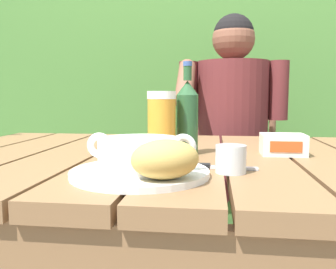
{
  "coord_description": "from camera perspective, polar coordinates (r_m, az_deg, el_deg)",
  "views": [
    {
      "loc": [
        0.06,
        -0.92,
        0.9
      ],
      "look_at": [
        -0.04,
        -0.16,
        0.81
      ],
      "focal_mm": 38.1,
      "sensor_mm": 36.0,
      "label": 1
    }
  ],
  "objects": [
    {
      "name": "beer_glass",
      "position": [
        0.9,
        -1.02,
        1.69
      ],
      "size": [
        0.07,
        0.07,
        0.17
      ],
      "color": "orange",
      "rests_on": "dining_table"
    },
    {
      "name": "table_knife",
      "position": [
        0.77,
        6.53,
        -5.11
      ],
      "size": [
        0.17,
        0.03,
        0.01
      ],
      "color": "silver",
      "rests_on": "dining_table"
    },
    {
      "name": "water_glass_small",
      "position": [
        0.73,
        10.01,
        -3.87
      ],
      "size": [
        0.06,
        0.06,
        0.06
      ],
      "color": "silver",
      "rests_on": "dining_table"
    },
    {
      "name": "soup_bowl",
      "position": [
        0.69,
        -4.54,
        -2.98
      ],
      "size": [
        0.21,
        0.16,
        0.07
      ],
      "color": "white",
      "rests_on": "serving_plate"
    },
    {
      "name": "hedge_backdrop",
      "position": [
        2.49,
        6.05,
        9.55
      ],
      "size": [
        4.23,
        0.86,
        2.77
      ],
      "color": "#4A7C36",
      "rests_on": "ground_plane"
    },
    {
      "name": "beer_bottle",
      "position": [
        0.94,
        3.1,
        2.98
      ],
      "size": [
        0.06,
        0.06,
        0.24
      ],
      "color": "#29532E",
      "rests_on": "dining_table"
    },
    {
      "name": "person_eating",
      "position": [
        1.62,
        10.13,
        0.5
      ],
      "size": [
        0.48,
        0.47,
        1.26
      ],
      "color": "maroon",
      "rests_on": "ground_plane"
    },
    {
      "name": "chair_near_diner",
      "position": [
        1.86,
        9.77,
        -6.62
      ],
      "size": [
        0.5,
        0.46,
        1.01
      ],
      "color": "brown",
      "rests_on": "ground_plane"
    },
    {
      "name": "serving_plate",
      "position": [
        0.7,
        -4.51,
        -6.1
      ],
      "size": [
        0.27,
        0.27,
        0.01
      ],
      "color": "white",
      "rests_on": "dining_table"
    },
    {
      "name": "butter_tub",
      "position": [
        0.97,
        17.9,
        -1.54
      ],
      "size": [
        0.11,
        0.09,
        0.05
      ],
      "color": "white",
      "rests_on": "dining_table"
    },
    {
      "name": "bread_roll",
      "position": [
        0.61,
        -0.44,
        -3.97
      ],
      "size": [
        0.15,
        0.14,
        0.07
      ],
      "color": "tan",
      "rests_on": "serving_plate"
    },
    {
      "name": "dining_table",
      "position": [
        0.96,
        3.76,
        -8.26
      ],
      "size": [
        1.48,
        0.9,
        0.74
      ],
      "color": "brown",
      "rests_on": "ground_plane"
    }
  ]
}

